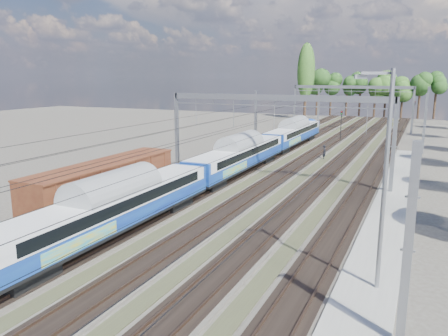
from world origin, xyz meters
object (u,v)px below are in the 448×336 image
at_px(signal_far, 413,113).
at_px(lamp_post, 383,176).
at_px(worker, 324,152).
at_px(signal_near, 341,122).
at_px(emu_train, 238,152).
at_px(freight_boxcar, 105,183).

xyz_separation_m(signal_far, lamp_post, (0.80, -71.41, 2.27)).
relative_size(worker, signal_near, 0.37).
height_order(emu_train, worker, emu_train).
bearing_deg(lamp_post, worker, 85.70).
distance_m(worker, signal_near, 17.08).
distance_m(freight_boxcar, signal_near, 48.31).
distance_m(signal_near, lamp_post, 53.54).
bearing_deg(signal_near, freight_boxcar, -120.21).
distance_m(worker, lamp_post, 37.19).
height_order(emu_train, lamp_post, lamp_post).
distance_m(freight_boxcar, worker, 32.33).
height_order(emu_train, signal_near, signal_near).
distance_m(signal_far, lamp_post, 71.45).
xyz_separation_m(emu_train, freight_boxcar, (-4.50, -16.68, -0.26)).
bearing_deg(freight_boxcar, signal_near, 77.91).
distance_m(freight_boxcar, lamp_post, 22.24).
height_order(worker, lamp_post, lamp_post).
relative_size(freight_boxcar, signal_near, 2.93).
distance_m(emu_train, worker, 15.26).
bearing_deg(signal_near, emu_train, -118.53).
bearing_deg(worker, freight_boxcar, 148.12).
bearing_deg(lamp_post, emu_train, 107.33).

